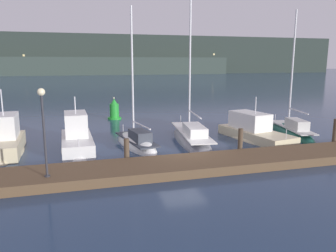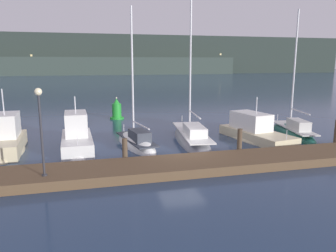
# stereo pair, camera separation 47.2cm
# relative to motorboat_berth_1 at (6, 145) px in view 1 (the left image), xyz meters

# --- Properties ---
(ground_plane) EXTENTS (400.00, 400.00, 0.00)m
(ground_plane) POSITION_rel_motorboat_berth_1_xyz_m (9.92, -3.60, -0.46)
(ground_plane) COLOR navy
(dock) EXTENTS (28.40, 2.80, 0.45)m
(dock) POSITION_rel_motorboat_berth_1_xyz_m (9.92, -5.88, -0.24)
(dock) COLOR brown
(dock) RESTS_ON ground
(mooring_pile_1) EXTENTS (0.28, 0.28, 1.41)m
(mooring_pile_1) POSITION_rel_motorboat_berth_1_xyz_m (6.61, -4.23, 0.24)
(mooring_pile_1) COLOR #4C3D2D
(mooring_pile_1) RESTS_ON ground
(mooring_pile_2) EXTENTS (0.28, 0.28, 1.59)m
(mooring_pile_2) POSITION_rel_motorboat_berth_1_xyz_m (13.23, -4.23, 0.33)
(mooring_pile_2) COLOR #4C3D2D
(mooring_pile_2) RESTS_ON ground
(mooring_pile_3) EXTENTS (0.28, 0.28, 1.83)m
(mooring_pile_3) POSITION_rel_motorboat_berth_1_xyz_m (19.85, -4.23, 0.45)
(mooring_pile_3) COLOR #4C3D2D
(mooring_pile_3) RESTS_ON ground
(motorboat_berth_1) EXTENTS (2.20, 5.54, 4.30)m
(motorboat_berth_1) POSITION_rel_motorboat_berth_1_xyz_m (0.00, 0.00, 0.00)
(motorboat_berth_1) COLOR beige
(motorboat_berth_1) RESTS_ON ground
(motorboat_berth_2) EXTENTS (2.13, 5.72, 3.91)m
(motorboat_berth_2) POSITION_rel_motorboat_berth_1_xyz_m (4.10, -0.48, -0.05)
(motorboat_berth_2) COLOR white
(motorboat_berth_2) RESTS_ON ground
(sailboat_berth_3) EXTENTS (2.56, 5.99, 9.50)m
(sailboat_berth_3) POSITION_rel_motorboat_berth_1_xyz_m (7.78, -0.61, -0.35)
(sailboat_berth_3) COLOR white
(sailboat_berth_3) RESTS_ON ground
(sailboat_berth_4) EXTENTS (2.88, 8.51, 11.54)m
(sailboat_berth_4) POSITION_rel_motorboat_berth_1_xyz_m (11.61, -0.36, -0.33)
(sailboat_berth_4) COLOR gray
(sailboat_berth_4) RESTS_ON ground
(motorboat_berth_5) EXTENTS (3.54, 6.95, 3.44)m
(motorboat_berth_5) POSITION_rel_motorboat_berth_1_xyz_m (16.14, -0.82, -0.12)
(motorboat_berth_5) COLOR beige
(motorboat_berth_5) RESTS_ON ground
(sailboat_berth_6) EXTENTS (2.74, 6.84, 9.72)m
(sailboat_berth_6) POSITION_rel_motorboat_berth_1_xyz_m (19.56, -0.34, -0.32)
(sailboat_berth_6) COLOR #195647
(sailboat_berth_6) RESTS_ON ground
(channel_buoy) EXTENTS (1.29, 1.29, 2.08)m
(channel_buoy) POSITION_rel_motorboat_berth_1_xyz_m (7.59, 10.14, 0.33)
(channel_buoy) COLOR green
(channel_buoy) RESTS_ON ground
(dock_lamppost) EXTENTS (0.32, 0.32, 3.84)m
(dock_lamppost) POSITION_rel_motorboat_berth_1_xyz_m (2.81, -6.41, 2.57)
(dock_lamppost) COLOR #2D2D33
(dock_lamppost) RESTS_ON dock
(hillside_backdrop) EXTENTS (240.00, 23.00, 17.00)m
(hillside_backdrop) POSITION_rel_motorboat_berth_1_xyz_m (8.24, 129.67, 7.37)
(hillside_backdrop) COLOR #28332D
(hillside_backdrop) RESTS_ON ground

